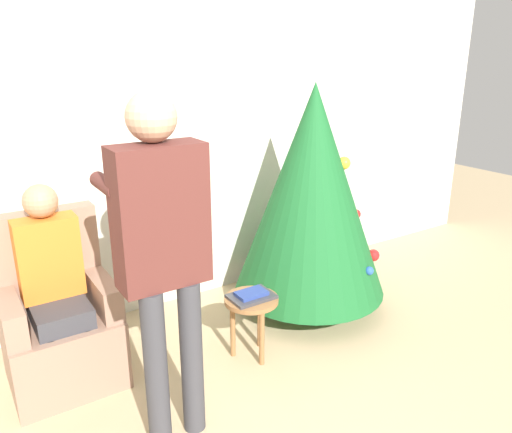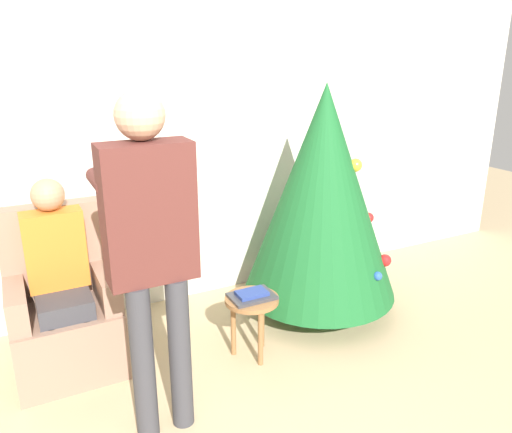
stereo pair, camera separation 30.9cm
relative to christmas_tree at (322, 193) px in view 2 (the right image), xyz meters
name	(u,v)px [view 2 (the right image)]	position (x,y,z in m)	size (l,w,h in m)	color
wall_back	(126,142)	(-1.27, 0.74, 0.37)	(8.00, 0.06, 2.70)	beige
christmas_tree	(322,193)	(0.00, 0.00, 0.00)	(1.19, 1.19, 1.79)	brown
armchair	(64,314)	(-1.89, 0.13, -0.61)	(0.65, 0.61, 1.07)	#93705B
person_seated	(59,270)	(-1.89, 0.10, -0.28)	(0.36, 0.46, 1.26)	#38383D
person_standing	(151,237)	(-1.50, -0.69, 0.13)	(0.46, 0.57, 1.83)	#38383D
side_stool	(252,308)	(-0.76, -0.33, -0.62)	(0.36, 0.36, 0.44)	olive
laptop	(252,296)	(-0.76, -0.33, -0.53)	(0.29, 0.21, 0.02)	#38383D
book	(252,293)	(-0.76, -0.33, -0.51)	(0.20, 0.13, 0.02)	navy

